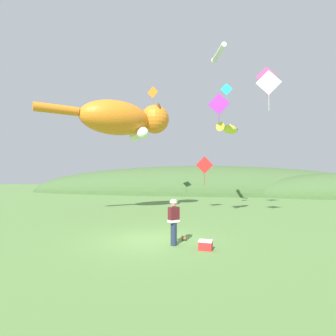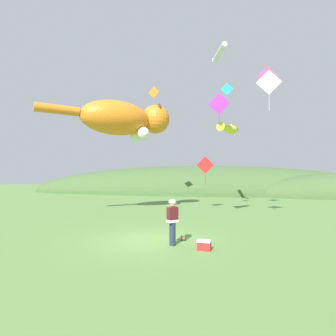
% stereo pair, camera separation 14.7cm
% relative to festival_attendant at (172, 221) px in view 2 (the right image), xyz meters
% --- Properties ---
extents(ground_plane, '(120.00, 120.00, 0.00)m').
position_rel_festival_attendant_xyz_m(ground_plane, '(-1.08, 0.70, -0.95)').
color(ground_plane, '#5B8442').
extents(distant_hill_ridge, '(56.47, 13.23, 8.17)m').
position_rel_festival_attendant_xyz_m(distant_hill_ridge, '(2.09, 28.00, -0.95)').
color(distant_hill_ridge, '#426033').
rests_on(distant_hill_ridge, ground).
extents(festival_attendant, '(0.48, 0.48, 1.77)m').
position_rel_festival_attendant_xyz_m(festival_attendant, '(0.00, 0.00, 0.00)').
color(festival_attendant, '#232D47').
rests_on(festival_attendant, ground).
extents(kite_spool, '(0.17, 0.21, 0.21)m').
position_rel_festival_attendant_xyz_m(kite_spool, '(0.30, 0.81, -0.85)').
color(kite_spool, olive).
rests_on(kite_spool, ground).
extents(picnic_cooler, '(0.53, 0.39, 0.36)m').
position_rel_festival_attendant_xyz_m(picnic_cooler, '(1.23, -0.42, -0.77)').
color(picnic_cooler, red).
rests_on(picnic_cooler, ground).
extents(kite_giant_cat, '(7.73, 6.93, 2.92)m').
position_rel_festival_attendant_xyz_m(kite_giant_cat, '(-4.96, 8.19, 5.89)').
color(kite_giant_cat, orange).
extents(kite_fish_windsock, '(1.60, 2.19, 0.67)m').
position_rel_festival_attendant_xyz_m(kite_fish_windsock, '(2.46, 7.40, 4.80)').
color(kite_fish_windsock, yellow).
extents(kite_tube_streamer, '(1.11, 2.67, 0.44)m').
position_rel_festival_attendant_xyz_m(kite_tube_streamer, '(1.88, 9.74, 10.95)').
color(kite_tube_streamer, white).
extents(kite_diamond_pink, '(1.45, 0.13, 2.36)m').
position_rel_festival_attendant_xyz_m(kite_diamond_pink, '(5.24, 9.49, 8.81)').
color(kite_diamond_pink, '#E53F8C').
extents(kite_diamond_orange, '(1.09, 0.32, 2.03)m').
position_rel_festival_attendant_xyz_m(kite_diamond_orange, '(-4.15, 13.61, 9.52)').
color(kite_diamond_orange, orange).
extents(kite_diamond_violet, '(1.31, 0.18, 2.22)m').
position_rel_festival_attendant_xyz_m(kite_diamond_violet, '(1.83, 5.78, 6.02)').
color(kite_diamond_violet, purple).
extents(kite_diamond_white, '(1.37, 0.03, 2.27)m').
position_rel_festival_attendant_xyz_m(kite_diamond_white, '(4.52, 5.02, 6.87)').
color(kite_diamond_white, white).
extents(kite_diamond_teal, '(0.87, 0.04, 1.77)m').
position_rel_festival_attendant_xyz_m(kite_diamond_teal, '(2.43, 9.50, 8.07)').
color(kite_diamond_teal, '#19BFBF').
extents(kite_diamond_red, '(1.35, 0.38, 2.30)m').
position_rel_festival_attendant_xyz_m(kite_diamond_red, '(0.76, 10.64, 2.54)').
color(kite_diamond_red, red).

